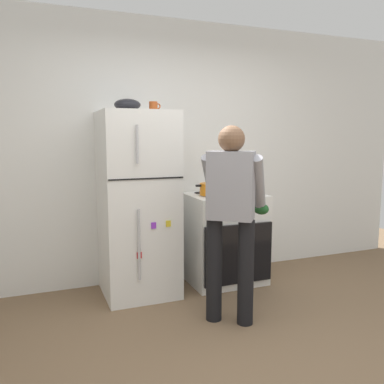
# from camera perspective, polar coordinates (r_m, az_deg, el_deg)

# --- Properties ---
(ground) EXTENTS (8.00, 8.00, 0.00)m
(ground) POSITION_cam_1_polar(r_m,az_deg,el_deg) (2.94, 9.39, -23.28)
(ground) COLOR brown
(kitchen_wall_back) EXTENTS (6.00, 0.10, 2.70)m
(kitchen_wall_back) POSITION_cam_1_polar(r_m,az_deg,el_deg) (4.31, -3.66, 5.66)
(kitchen_wall_back) COLOR white
(kitchen_wall_back) RESTS_ON ground
(refrigerator) EXTENTS (0.68, 0.72, 1.75)m
(refrigerator) POSITION_cam_1_polar(r_m,az_deg,el_deg) (3.88, -7.65, -1.73)
(refrigerator) COLOR white
(refrigerator) RESTS_ON ground
(stove_range) EXTENTS (0.76, 0.67, 0.93)m
(stove_range) POSITION_cam_1_polar(r_m,az_deg,el_deg) (4.26, 4.56, -6.49)
(stove_range) COLOR white
(stove_range) RESTS_ON ground
(person_cook) EXTENTS (0.64, 0.66, 1.60)m
(person_cook) POSITION_cam_1_polar(r_m,az_deg,el_deg) (3.25, 5.57, -2.16)
(person_cook) COLOR black
(person_cook) RESTS_ON ground
(red_pot) EXTENTS (0.35, 0.25, 0.12)m
(red_pot) POSITION_cam_1_polar(r_m,az_deg,el_deg) (4.06, 2.86, 0.41)
(red_pot) COLOR orange
(red_pot) RESTS_ON stove_range
(coffee_mug) EXTENTS (0.11, 0.08, 0.10)m
(coffee_mug) POSITION_cam_1_polar(r_m,az_deg,el_deg) (3.93, -5.44, 11.90)
(coffee_mug) COLOR #B24C1E
(coffee_mug) RESTS_ON refrigerator
(pepper_mill) EXTENTS (0.05, 0.05, 0.17)m
(pepper_mill) POSITION_cam_1_polar(r_m,az_deg,el_deg) (4.48, 6.91, 1.43)
(pepper_mill) COLOR brown
(pepper_mill) RESTS_ON stove_range
(mixing_bowl) EXTENTS (0.24, 0.24, 0.11)m
(mixing_bowl) POSITION_cam_1_polar(r_m,az_deg,el_deg) (3.82, -9.10, 12.05)
(mixing_bowl) COLOR black
(mixing_bowl) RESTS_ON refrigerator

